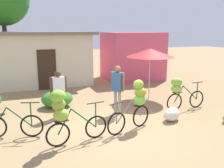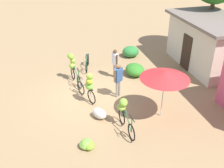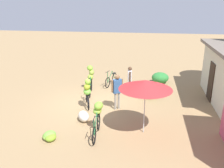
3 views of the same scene
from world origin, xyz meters
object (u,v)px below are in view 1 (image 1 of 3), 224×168
Objects in this scene: bicycle_leftmost at (14,125)px; person_bystander at (118,85)px; produce_sack at (172,114)px; building_low at (44,58)px; bicycle_by_shop at (180,91)px; bicycle_center_loaded at (136,101)px; person_vendor at (59,89)px; shop_pink at (132,56)px; bicycle_near_pile at (65,113)px; market_umbrella at (150,53)px.

person_bystander is (3.43, 0.83, 0.71)m from bicycle_leftmost.
building_low is at bearing 114.56° from produce_sack.
bicycle_center_loaded is at bearing -156.70° from bicycle_by_shop.
building_low is at bearing 77.67° from bicycle_leftmost.
shop_pink is at bearing 45.25° from person_vendor.
bicycle_near_pile is 4.67m from bicycle_by_shop.
person_bystander reaches higher than person_vendor.
person_vendor is at bearing -90.64° from building_low.
bicycle_near_pile is 3.70m from produce_sack.
bicycle_near_pile is 1.07× the size of bicycle_center_loaded.
person_vendor is (-3.99, -0.90, -1.02)m from market_umbrella.
shop_pink is at bearing 44.37° from bicycle_leftmost.
building_low reaches higher than market_umbrella.
person_bystander is (-2.01, -1.33, -0.93)m from market_umbrella.
market_umbrella is (-1.23, -4.37, 0.60)m from shop_pink.
produce_sack is at bearing -104.49° from shop_pink.
bicycle_leftmost is 0.99× the size of bicycle_center_loaded.
bicycle_center_loaded is 0.99× the size of person_vendor.
person_vendor is at bearing -134.75° from shop_pink.
bicycle_by_shop is at bearing 42.95° from produce_sack.
bicycle_near_pile is at bearing -171.54° from produce_sack.
person_vendor reaches higher than bicycle_center_loaded.
building_low is 7.82m from bicycle_by_shop.
bicycle_near_pile is 2.22m from bicycle_center_loaded.
market_umbrella reaches higher than person_bystander.
shop_pink is 4.57× the size of produce_sack.
market_umbrella reaches higher than bicycle_by_shop.
bicycle_leftmost is at bearing -158.37° from market_umbrella.
bicycle_leftmost is 5.76m from bicycle_by_shop.
shop_pink is at bearing 65.80° from bicycle_center_loaded.
bicycle_near_pile is 0.98× the size of person_bystander.
bicycle_center_loaded is 0.93× the size of bicycle_by_shop.
person_bystander is (1.92, -6.08, -0.38)m from building_low.
person_vendor is at bearing 40.96° from bicycle_leftmost.
market_umbrella is at bearing 99.40° from bicycle_by_shop.
person_vendor is at bearing 137.14° from bicycle_center_loaded.
produce_sack is at bearing -65.44° from building_low.
person_vendor is (-4.29, 0.89, 0.24)m from bicycle_by_shop.
person_bystander is at bearing -12.14° from person_vendor.
bicycle_center_loaded is at bearing -10.04° from bicycle_leftmost.
bicycle_center_loaded is at bearing -42.86° from person_vendor.
bicycle_by_shop is (4.47, 1.34, -0.14)m from bicycle_near_pile.
bicycle_center_loaded is 2.28× the size of produce_sack.
bicycle_near_pile is at bearing -140.13° from person_bystander.
shop_pink reaches higher than market_umbrella.
market_umbrella reaches higher than bicycle_center_loaded.
bicycle_leftmost is at bearing -102.33° from building_low.
person_bystander is at bearing 13.58° from bicycle_leftmost.
bicycle_by_shop reaches higher than produce_sack.
building_low is 5.17m from shop_pink.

